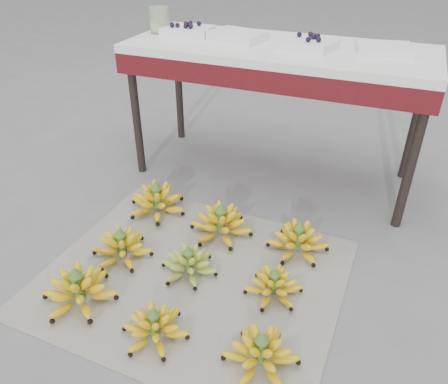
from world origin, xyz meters
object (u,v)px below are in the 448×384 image
at_px(bunch_mid_right, 274,286).
at_px(bunch_back_center, 221,224).
at_px(tray_far_left, 188,30).
at_px(bunch_front_right, 261,353).
at_px(tray_left, 238,36).
at_px(bunch_back_right, 298,241).
at_px(bunch_front_center, 155,327).
at_px(bunch_mid_left, 122,247).
at_px(vendor_table, 278,62).
at_px(glass_jar, 159,20).
at_px(newspaper_mat, 193,276).
at_px(tray_right, 307,43).
at_px(bunch_mid_center, 189,264).
at_px(bunch_back_left, 157,201).
at_px(tray_far_right, 384,49).
at_px(bunch_front_left, 79,290).

relative_size(bunch_mid_right, bunch_back_center, 0.72).
distance_m(bunch_back_center, tray_far_left, 1.13).
distance_m(bunch_mid_right, tray_far_left, 1.51).
relative_size(bunch_front_right, bunch_mid_right, 1.22).
bearing_deg(tray_left, bunch_back_right, -50.24).
height_order(bunch_front_center, bunch_mid_left, bunch_mid_left).
xyz_separation_m(vendor_table, glass_jar, (-0.71, 0.02, 0.16)).
bearing_deg(newspaper_mat, tray_right, 78.98).
relative_size(bunch_back_center, vendor_table, 0.20).
bearing_deg(bunch_mid_left, bunch_mid_center, 10.60).
height_order(bunch_back_right, vendor_table, vendor_table).
distance_m(bunch_mid_left, bunch_back_center, 0.48).
distance_m(newspaper_mat, bunch_mid_left, 0.36).
xyz_separation_m(bunch_front_center, tray_right, (0.18, 1.33, 0.73)).
relative_size(bunch_front_center, bunch_mid_left, 0.93).
bearing_deg(bunch_back_left, bunch_mid_left, -75.01).
xyz_separation_m(bunch_mid_left, tray_far_right, (0.91, 1.04, 0.73)).
xyz_separation_m(bunch_front_left, tray_left, (0.16, 1.33, 0.72)).
bearing_deg(bunch_back_right, tray_far_left, 149.97).
relative_size(bunch_mid_center, bunch_back_right, 0.83).
height_order(bunch_front_center, bunch_mid_center, bunch_front_center).
bearing_deg(tray_right, tray_left, 174.79).
relative_size(newspaper_mat, bunch_back_center, 3.83).
bearing_deg(vendor_table, tray_far_right, 4.26).
bearing_deg(bunch_front_right, bunch_mid_right, 104.83).
bearing_deg(bunch_mid_right, bunch_back_center, 140.03).
bearing_deg(bunch_front_left, bunch_front_center, -4.39).
bearing_deg(tray_far_right, bunch_mid_right, -101.48).
bearing_deg(bunch_front_left, tray_right, 68.92).
bearing_deg(bunch_mid_right, bunch_back_right, 85.58).
relative_size(bunch_mid_left, bunch_mid_right, 1.27).
height_order(bunch_back_left, glass_jar, glass_jar).
bearing_deg(vendor_table, glass_jar, 178.76).
height_order(newspaper_mat, bunch_mid_center, bunch_mid_center).
height_order(bunch_back_left, bunch_back_right, bunch_back_left).
bearing_deg(bunch_front_right, tray_far_left, 129.43).
height_order(bunch_mid_left, tray_far_left, tray_far_left).
height_order(bunch_front_right, bunch_back_left, bunch_back_left).
distance_m(bunch_front_center, tray_far_right, 1.66).
height_order(bunch_mid_center, bunch_mid_right, bunch_mid_center).
xyz_separation_m(bunch_back_left, tray_far_right, (0.95, 0.66, 0.72)).
height_order(bunch_front_right, vendor_table, vendor_table).
bearing_deg(tray_far_left, bunch_back_left, -80.57).
bearing_deg(tray_left, tray_far_right, 1.22).
height_order(bunch_back_center, tray_far_right, tray_far_right).
xyz_separation_m(tray_far_left, glass_jar, (-0.17, -0.02, 0.04)).
height_order(bunch_front_right, bunch_back_right, bunch_back_right).
bearing_deg(tray_far_right, vendor_table, -175.74).
height_order(bunch_front_center, bunch_back_right, bunch_back_right).
distance_m(tray_left, tray_right, 0.39).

